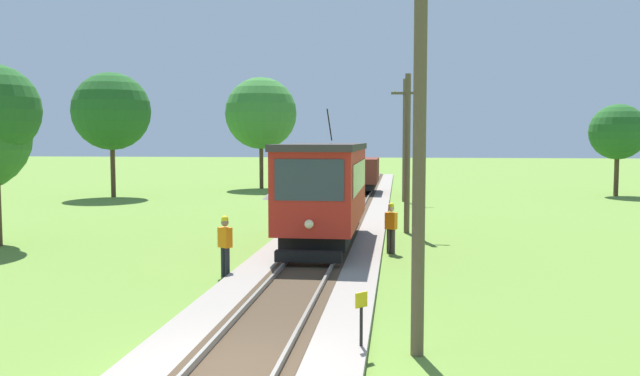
{
  "coord_description": "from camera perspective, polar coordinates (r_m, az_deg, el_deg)",
  "views": [
    {
      "loc": [
        2.64,
        -9.85,
        3.97
      ],
      "look_at": [
        -0.43,
        14.97,
        2.06
      ],
      "focal_mm": 35.69,
      "sensor_mm": 36.0,
      "label": 1
    }
  ],
  "objects": [
    {
      "name": "utility_pole_near_tram",
      "position": [
        27.06,
        7.84,
        3.24
      ],
      "size": [
        1.4,
        0.32,
        6.71
      ],
      "color": "brown",
      "rests_on": "ground"
    },
    {
      "name": "tree_right_far",
      "position": [
        49.26,
        25.15,
        4.57
      ],
      "size": [
        3.88,
        3.88,
        6.45
      ],
      "color": "#4C3823",
      "rests_on": "ground"
    },
    {
      "name": "utility_pole_mid",
      "position": [
        40.98,
        7.58,
        4.39
      ],
      "size": [
        1.4,
        0.47,
        7.82
      ],
      "color": "brown",
      "rests_on": "ground"
    },
    {
      "name": "tree_left_near",
      "position": [
        51.76,
        -5.31,
        6.68
      ],
      "size": [
        5.77,
        5.77,
        8.96
      ],
      "color": "#4C3823",
      "rests_on": "ground"
    },
    {
      "name": "utility_pole_foreground",
      "position": [
        11.65,
        8.9,
        3.87
      ],
      "size": [
        1.4,
        0.33,
        7.57
      ],
      "color": "brown",
      "rests_on": "ground"
    },
    {
      "name": "sleeper_bed",
      "position": [
        10.88,
        -7.74,
        -16.04
      ],
      "size": [
        2.04,
        120.0,
        0.01
      ],
      "primitive_type": "cube",
      "color": "#423323",
      "rests_on": "track_ballast"
    },
    {
      "name": "track_worker",
      "position": [
        18.62,
        -8.51,
        -4.91
      ],
      "size": [
        0.45,
        0.41,
        1.78
      ],
      "rotation": [
        0.0,
        0.0,
        -2.15
      ],
      "color": "black",
      "rests_on": "ground"
    },
    {
      "name": "second_worker",
      "position": [
        22.27,
        6.39,
        -3.36
      ],
      "size": [
        0.45,
        0.38,
        1.78
      ],
      "rotation": [
        0.0,
        0.0,
        -2.03
      ],
      "color": "#38332D",
      "rests_on": "ground"
    },
    {
      "name": "trackside_signal_marker",
      "position": [
        11.93,
        3.72,
        -11.72
      ],
      "size": [
        0.21,
        0.21,
        1.18
      ],
      "color": "black",
      "rests_on": "ground"
    },
    {
      "name": "red_tram",
      "position": [
        22.91,
        0.42,
        -0.08
      ],
      "size": [
        2.6,
        8.54,
        4.79
      ],
      "color": "red",
      "rests_on": "rail_right"
    },
    {
      "name": "freight_car",
      "position": [
        45.49,
        3.71,
        1.32
      ],
      "size": [
        2.4,
        5.2,
        2.31
      ],
      "color": "maroon",
      "rests_on": "rail_right"
    },
    {
      "name": "rail_left",
      "position": [
        11.05,
        -11.49,
        -15.4
      ],
      "size": [
        0.07,
        120.0,
        0.14
      ],
      "primitive_type": "cube",
      "color": "gray",
      "rests_on": "track_ballast"
    },
    {
      "name": "tree_left_far",
      "position": [
        46.0,
        -18.19,
        6.54
      ],
      "size": [
        5.3,
        5.3,
        8.55
      ],
      "color": "#4C3823",
      "rests_on": "ground"
    },
    {
      "name": "gravel_pile",
      "position": [
        42.64,
        -3.58,
        -0.26
      ],
      "size": [
        2.48,
        2.48,
        1.07
      ],
      "primitive_type": "cone",
      "color": "gray",
      "rests_on": "ground"
    },
    {
      "name": "rail_right",
      "position": [
        10.7,
        -3.87,
        -15.99
      ],
      "size": [
        0.07,
        120.0,
        0.14
      ],
      "primitive_type": "cube",
      "color": "gray",
      "rests_on": "track_ballast"
    }
  ]
}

